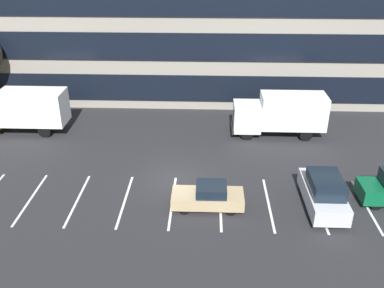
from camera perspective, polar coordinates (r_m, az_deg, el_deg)
name	(u,v)px	position (r m, az deg, el deg)	size (l,w,h in m)	color
ground_plane	(176,179)	(26.97, -2.24, -4.80)	(120.00, 120.00, 0.00)	#262628
office_building	(188,15)	(41.51, -0.52, 17.10)	(36.82, 12.06, 14.40)	gray
lot_markings	(172,202)	(24.85, -2.67, -7.82)	(22.54, 5.40, 0.01)	silver
box_truck_yellow	(22,109)	(35.25, -22.02, 4.42)	(7.22, 2.39, 3.35)	yellow
box_truck_white	(281,113)	(32.81, 11.93, 4.16)	(7.04, 2.33, 3.26)	white
suv_silver	(324,192)	(24.94, 17.38, -6.28)	(1.95, 4.61, 2.08)	silver
sedan_tan	(208,197)	(24.06, 2.24, -7.12)	(4.08, 1.71, 1.46)	tan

